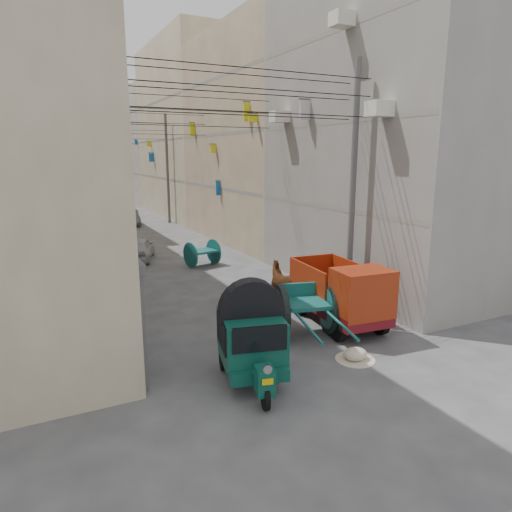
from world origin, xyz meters
TOP-DOWN VIEW (x-y plane):
  - ground at (0.00, 0.00)m, footprint 140.00×140.00m
  - building_row_right at (8.00, 34.13)m, footprint 8.00×62.00m
  - end_cap_building at (0.00, 66.00)m, footprint 22.00×10.00m
  - shutters_left at (-3.92, 10.38)m, footprint 0.18×14.40m
  - signboards at (-0.01, 21.66)m, footprint 8.22×40.52m
  - ac_units at (3.65, 7.67)m, footprint 0.70×6.55m
  - utility_poles at (0.00, 17.00)m, footprint 7.40×22.20m
  - overhead_cables at (0.00, 14.40)m, footprint 7.40×22.52m
  - auto_rickshaw at (-1.61, 2.79)m, footprint 1.87×2.68m
  - tonga_cart at (0.91, 4.49)m, footprint 2.08×3.62m
  - mini_truck at (2.28, 4.41)m, footprint 1.90×3.69m
  - second_cart at (1.14, 13.77)m, footprint 1.58×1.46m
  - feed_sack at (1.19, 2.53)m, footprint 0.63×0.50m
  - horse at (1.82, 7.00)m, footprint 1.28×1.91m
  - distant_car_white at (-1.30, 16.28)m, footprint 2.44×3.67m
  - distant_car_grey at (0.68, 28.18)m, footprint 1.38×3.36m
  - distant_car_green at (-0.62, 42.53)m, footprint 2.54×4.55m

SIDE VIEW (x-z plane):
  - ground at x=0.00m, z-range 0.00..0.00m
  - feed_sack at x=1.19m, z-range 0.00..0.31m
  - distant_car_grey at x=0.68m, z-range 0.00..1.08m
  - distant_car_white at x=-1.30m, z-range 0.00..1.16m
  - distant_car_green at x=-0.62m, z-range 0.00..1.24m
  - second_cart at x=1.14m, z-range 0.04..1.23m
  - horse at x=1.82m, z-range 0.00..1.48m
  - tonga_cart at x=0.91m, z-range 0.03..1.57m
  - mini_truck at x=2.28m, z-range -0.04..1.96m
  - auto_rickshaw at x=-1.61m, z-range 0.16..1.98m
  - shutters_left at x=-3.92m, z-range 0.06..2.93m
  - signboards at x=-0.01m, z-range 0.59..6.27m
  - utility_poles at x=0.00m, z-range 0.00..8.00m
  - building_row_right at x=8.00m, z-range -0.54..13.46m
  - end_cap_building at x=0.00m, z-range 0.00..13.00m
  - overhead_cables at x=0.00m, z-range 6.20..7.33m
  - ac_units at x=3.65m, z-range 5.76..9.11m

